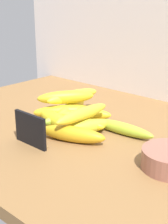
{
  "coord_description": "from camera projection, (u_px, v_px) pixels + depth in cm",
  "views": [
    {
      "loc": [
        59.54,
        -65.43,
        39.34
      ],
      "look_at": [
        0.78,
        -0.31,
        8.0
      ],
      "focal_mm": 52.97,
      "sensor_mm": 36.0,
      "label": 1
    }
  ],
  "objects": [
    {
      "name": "banana_4",
      "position": [
        72.0,
        117.0,
        0.98
      ],
      "size": [
        8.95,
        18.24,
        3.71
      ],
      "primitive_type": "ellipsoid",
      "rotation": [
        0.0,
        0.0,
        1.26
      ],
      "color": "#8EAE2F",
      "rests_on": "counter_top"
    },
    {
      "name": "banana_10",
      "position": [
        73.0,
        96.0,
        1.04
      ],
      "size": [
        7.11,
        19.34,
        3.69
      ],
      "primitive_type": "ellipsoid",
      "rotation": [
        0.0,
        0.0,
        4.53
      ],
      "color": "yellow",
      "rests_on": "banana_7"
    },
    {
      "name": "banana_0",
      "position": [
        72.0,
        134.0,
        0.86
      ],
      "size": [
        18.15,
        10.52,
        4.2
      ],
      "primitive_type": "ellipsoid",
      "rotation": [
        0.0,
        0.0,
        3.52
      ],
      "color": "gold",
      "rests_on": "counter_top"
    },
    {
      "name": "banana_2",
      "position": [
        122.0,
        128.0,
        0.91
      ],
      "size": [
        19.21,
        4.58,
        3.32
      ],
      "primitive_type": "ellipsoid",
      "rotation": [
        0.0,
        0.0,
        3.21
      ],
      "color": "#97B22D",
      "rests_on": "counter_top"
    },
    {
      "name": "counter_top",
      "position": [
        83.0,
        132.0,
        0.96
      ],
      "size": [
        110.0,
        76.0,
        3.0
      ],
      "primitive_type": "cube",
      "color": "brown",
      "rests_on": "ground"
    },
    {
      "name": "banana_8",
      "position": [
        83.0,
        127.0,
        0.9
      ],
      "size": [
        10.17,
        16.69,
        4.09
      ],
      "primitive_type": "ellipsoid",
      "rotation": [
        0.0,
        0.0,
        4.31
      ],
      "color": "gold",
      "rests_on": "counter_top"
    },
    {
      "name": "banana_6",
      "position": [
        65.0,
        112.0,
        1.02
      ],
      "size": [
        16.13,
        17.52,
        4.21
      ],
      "primitive_type": "ellipsoid",
      "rotation": [
        0.0,
        0.0,
        3.99
      ],
      "color": "gold",
      "rests_on": "counter_top"
    },
    {
      "name": "banana_7",
      "position": [
        71.0,
        108.0,
        1.05
      ],
      "size": [
        11.18,
        20.78,
        4.12
      ],
      "primitive_type": "ellipsoid",
      "rotation": [
        0.0,
        0.0,
        5.08
      ],
      "color": "yellow",
      "rests_on": "counter_top"
    },
    {
      "name": "banana_5",
      "position": [
        57.0,
        120.0,
        0.95
      ],
      "size": [
        18.05,
        7.79,
        4.26
      ],
      "primitive_type": "ellipsoid",
      "rotation": [
        0.0,
        0.0,
        6.08
      ],
      "color": "yellow",
      "rests_on": "counter_top"
    },
    {
      "name": "banana_3",
      "position": [
        76.0,
        122.0,
        0.94
      ],
      "size": [
        18.15,
        8.2,
        3.94
      ],
      "primitive_type": "ellipsoid",
      "rotation": [
        0.0,
        0.0,
        0.25
      ],
      "color": "yellow",
      "rests_on": "counter_top"
    },
    {
      "name": "banana_11",
      "position": [
        66.0,
        97.0,
        1.02
      ],
      "size": [
        13.74,
        16.65,
        4.11
      ],
      "primitive_type": "ellipsoid",
      "rotation": [
        0.0,
        0.0,
        4.08
      ],
      "color": "gold",
      "rests_on": "banana_6"
    },
    {
      "name": "chalkboard_sign",
      "position": [
        31.0,
        131.0,
        0.83
      ],
      "size": [
        11.0,
        1.8,
        8.4
      ],
      "color": "black",
      "rests_on": "counter_top"
    },
    {
      "name": "banana_9",
      "position": [
        83.0,
        114.0,
        0.9
      ],
      "size": [
        3.58,
        19.47,
        3.36
      ],
      "primitive_type": "ellipsoid",
      "rotation": [
        0.0,
        0.0,
        4.7
      ],
      "color": "yellow",
      "rests_on": "banana_8"
    },
    {
      "name": "back_wall",
      "position": [
        160.0,
        8.0,
        1.12
      ],
      "size": [
        130.0,
        2.0,
        70.0
      ],
      "primitive_type": "cube",
      "color": "beige",
      "rests_on": "ground"
    },
    {
      "name": "banana_1",
      "position": [
        83.0,
        113.0,
        1.02
      ],
      "size": [
        17.25,
        10.98,
        3.68
      ],
      "primitive_type": "ellipsoid",
      "rotation": [
        0.0,
        0.0,
        0.46
      ],
      "color": "yellow",
      "rests_on": "counter_top"
    }
  ]
}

